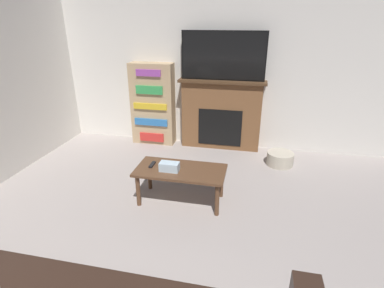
{
  "coord_description": "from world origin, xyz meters",
  "views": [
    {
      "loc": [
        0.67,
        -0.35,
        2.02
      ],
      "look_at": [
        0.02,
        2.64,
        0.74
      ],
      "focal_mm": 28.0,
      "sensor_mm": 36.0,
      "label": 1
    }
  ],
  "objects_px": {
    "fireplace": "(221,114)",
    "tv": "(223,56)",
    "bookshelf": "(153,104)",
    "coffee_table": "(181,174)",
    "storage_basket": "(280,159)"
  },
  "relations": [
    {
      "from": "fireplace",
      "to": "bookshelf",
      "type": "distance_m",
      "value": 1.17
    },
    {
      "from": "tv",
      "to": "bookshelf",
      "type": "relative_size",
      "value": 0.94
    },
    {
      "from": "tv",
      "to": "bookshelf",
      "type": "distance_m",
      "value": 1.42
    },
    {
      "from": "fireplace",
      "to": "coffee_table",
      "type": "height_order",
      "value": "fireplace"
    },
    {
      "from": "storage_basket",
      "to": "tv",
      "type": "bearing_deg",
      "value": 153.88
    },
    {
      "from": "fireplace",
      "to": "storage_basket",
      "type": "relative_size",
      "value": 3.54
    },
    {
      "from": "fireplace",
      "to": "tv",
      "type": "relative_size",
      "value": 1.07
    },
    {
      "from": "coffee_table",
      "to": "storage_basket",
      "type": "height_order",
      "value": "coffee_table"
    },
    {
      "from": "bookshelf",
      "to": "storage_basket",
      "type": "distance_m",
      "value": 2.25
    },
    {
      "from": "fireplace",
      "to": "coffee_table",
      "type": "distance_m",
      "value": 1.77
    },
    {
      "from": "fireplace",
      "to": "storage_basket",
      "type": "height_order",
      "value": "fireplace"
    },
    {
      "from": "bookshelf",
      "to": "coffee_table",
      "type": "bearing_deg",
      "value": -61.96
    },
    {
      "from": "fireplace",
      "to": "tv",
      "type": "height_order",
      "value": "tv"
    },
    {
      "from": "coffee_table",
      "to": "storage_basket",
      "type": "relative_size",
      "value": 2.66
    },
    {
      "from": "tv",
      "to": "storage_basket",
      "type": "relative_size",
      "value": 3.31
    }
  ]
}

